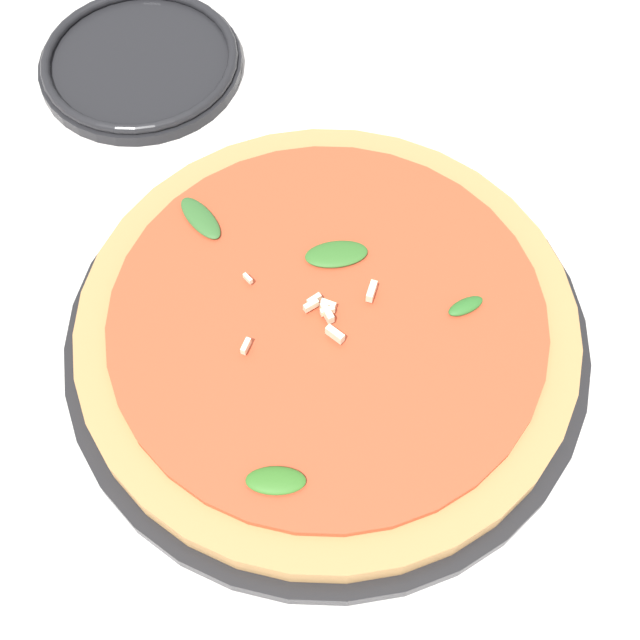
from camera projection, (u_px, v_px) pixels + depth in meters
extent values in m
plane|color=silver|center=(330.00, 320.00, 0.61)|extent=(6.00, 6.00, 0.00)
cylinder|color=black|center=(320.00, 338.00, 0.60)|extent=(0.35, 0.35, 0.01)
cylinder|color=#B7844C|center=(320.00, 327.00, 0.59)|extent=(0.33, 0.33, 0.02)
cylinder|color=#C64728|center=(320.00, 318.00, 0.58)|extent=(0.29, 0.29, 0.01)
ellipsoid|color=#326827|center=(341.00, 255.00, 0.59)|extent=(0.05, 0.03, 0.01)
ellipsoid|color=#2C6827|center=(465.00, 308.00, 0.57)|extent=(0.03, 0.02, 0.01)
ellipsoid|color=#32622B|center=(201.00, 218.00, 0.61)|extent=(0.04, 0.04, 0.01)
ellipsoid|color=#346D24|center=(276.00, 481.00, 0.52)|extent=(0.04, 0.02, 0.01)
cube|color=beige|center=(314.00, 300.00, 0.57)|extent=(0.01, 0.01, 0.01)
cube|color=beige|center=(311.00, 305.00, 0.57)|extent=(0.01, 0.01, 0.01)
cube|color=beige|center=(334.00, 314.00, 0.57)|extent=(0.01, 0.01, 0.01)
cube|color=beige|center=(372.00, 286.00, 0.58)|extent=(0.01, 0.01, 0.01)
cube|color=beige|center=(335.00, 334.00, 0.56)|extent=(0.01, 0.01, 0.01)
cube|color=beige|center=(248.00, 279.00, 0.58)|extent=(0.01, 0.01, 0.00)
cube|color=beige|center=(246.00, 346.00, 0.55)|extent=(0.01, 0.01, 0.01)
cube|color=beige|center=(320.00, 310.00, 0.57)|extent=(0.01, 0.01, 0.01)
cube|color=beige|center=(323.00, 304.00, 0.57)|extent=(0.01, 0.01, 0.01)
cylinder|color=black|center=(141.00, 65.00, 0.73)|extent=(0.16, 0.16, 0.01)
torus|color=black|center=(139.00, 58.00, 0.72)|extent=(0.16, 0.16, 0.01)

